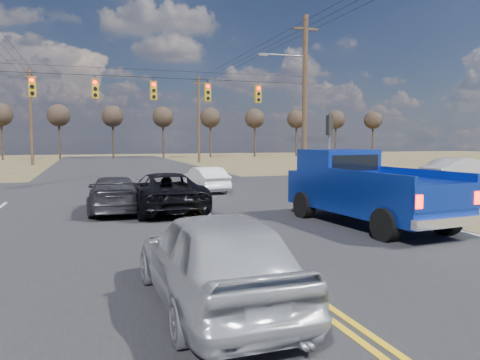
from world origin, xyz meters
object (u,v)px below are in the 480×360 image
object	(u,v)px
black_suv	(164,192)
white_car_queue	(205,179)
pickup_truck	(364,189)
dgrey_car_queue	(114,194)
silver_suv	(214,258)
cross_car_east_near	(462,172)

from	to	relation	value
black_suv	white_car_queue	bearing A→B (deg)	-117.97
pickup_truck	dgrey_car_queue	world-z (taller)	pickup_truck
black_suv	silver_suv	bearing A→B (deg)	84.28
white_car_queue	black_suv	bearing A→B (deg)	56.71
black_suv	pickup_truck	bearing A→B (deg)	139.17
cross_car_east_near	silver_suv	bearing A→B (deg)	123.23
white_car_queue	pickup_truck	bearing A→B (deg)	97.22
pickup_truck	cross_car_east_near	size ratio (longest dim) A/B	1.31
dgrey_car_queue	pickup_truck	bearing A→B (deg)	147.63
silver_suv	dgrey_car_queue	world-z (taller)	silver_suv
white_car_queue	dgrey_car_queue	size ratio (longest dim) A/B	0.85
black_suv	white_car_queue	xyz separation A→B (m)	(2.98, 5.92, -0.09)
pickup_truck	silver_suv	size ratio (longest dim) A/B	1.37
silver_suv	black_suv	distance (m)	10.20
dgrey_car_queue	cross_car_east_near	bearing A→B (deg)	-166.43
pickup_truck	black_suv	world-z (taller)	pickup_truck
dgrey_car_queue	cross_car_east_near	size ratio (longest dim) A/B	0.94
pickup_truck	cross_car_east_near	xyz separation A→B (m)	(12.35, 8.98, -0.33)
silver_suv	white_car_queue	size ratio (longest dim) A/B	1.21
black_suv	white_car_queue	world-z (taller)	black_suv
dgrey_car_queue	black_suv	bearing A→B (deg)	167.06
pickup_truck	white_car_queue	distance (m)	10.85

